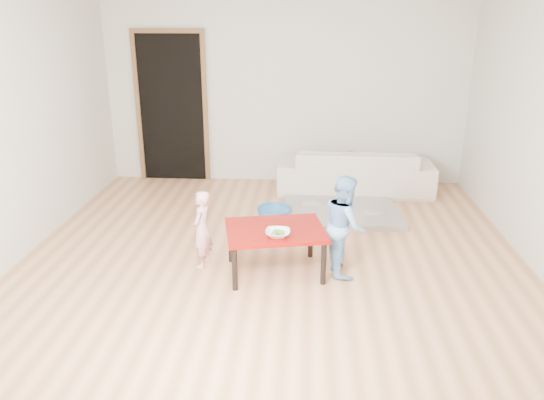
# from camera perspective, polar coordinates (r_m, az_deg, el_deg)

# --- Properties ---
(floor) EXTENTS (5.00, 5.00, 0.01)m
(floor) POSITION_cam_1_polar(r_m,az_deg,el_deg) (5.43, 0.14, -5.75)
(floor) COLOR #B1794C
(floor) RESTS_ON ground
(back_wall) EXTENTS (5.00, 0.02, 2.60)m
(back_wall) POSITION_cam_1_polar(r_m,az_deg,el_deg) (7.48, 1.44, 11.73)
(back_wall) COLOR beige
(back_wall) RESTS_ON floor
(left_wall) EXTENTS (0.02, 5.00, 2.60)m
(left_wall) POSITION_cam_1_polar(r_m,az_deg,el_deg) (5.74, -25.81, 7.37)
(left_wall) COLOR beige
(left_wall) RESTS_ON floor
(doorway) EXTENTS (1.02, 0.08, 2.11)m
(doorway) POSITION_cam_1_polar(r_m,az_deg,el_deg) (7.73, -10.69, 9.61)
(doorway) COLOR brown
(doorway) RESTS_ON back_wall
(sofa) EXTENTS (2.07, 0.83, 0.60)m
(sofa) POSITION_cam_1_polar(r_m,az_deg,el_deg) (7.27, 8.87, 3.20)
(sofa) COLOR beige
(sofa) RESTS_ON floor
(cushion) EXTENTS (0.58, 0.55, 0.13)m
(cushion) POSITION_cam_1_polar(r_m,az_deg,el_deg) (7.09, 7.36, 4.21)
(cushion) COLOR #DA5518
(cushion) RESTS_ON sofa
(red_table) EXTENTS (1.01, 0.84, 0.45)m
(red_table) POSITION_cam_1_polar(r_m,az_deg,el_deg) (4.97, 0.34, -5.45)
(red_table) COLOR maroon
(red_table) RESTS_ON floor
(bowl) EXTENTS (0.22, 0.22, 0.05)m
(bowl) POSITION_cam_1_polar(r_m,az_deg,el_deg) (4.70, 0.63, -3.60)
(bowl) COLOR white
(bowl) RESTS_ON red_table
(broccoli) EXTENTS (0.12, 0.12, 0.06)m
(broccoli) POSITION_cam_1_polar(r_m,az_deg,el_deg) (4.70, 0.63, -3.59)
(broccoli) COLOR #2D5919
(broccoli) RESTS_ON red_table
(child_pink) EXTENTS (0.22, 0.30, 0.76)m
(child_pink) POSITION_cam_1_polar(r_m,az_deg,el_deg) (5.08, -7.58, -3.14)
(child_pink) COLOR #D86271
(child_pink) RESTS_ON floor
(child_blue) EXTENTS (0.42, 0.51, 0.94)m
(child_blue) POSITION_cam_1_polar(r_m,az_deg,el_deg) (4.93, 7.82, -2.69)
(child_blue) COLOR #65A2EB
(child_blue) RESTS_ON floor
(basin) EXTENTS (0.40, 0.40, 0.13)m
(basin) POSITION_cam_1_polar(r_m,az_deg,el_deg) (6.32, 0.23, -1.38)
(basin) COLOR teal
(basin) RESTS_ON floor
(blanket) EXTENTS (1.44, 1.23, 0.07)m
(blanket) POSITION_cam_1_polar(r_m,az_deg,el_deg) (6.50, 7.46, -1.22)
(blanket) COLOR gray
(blanket) RESTS_ON floor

